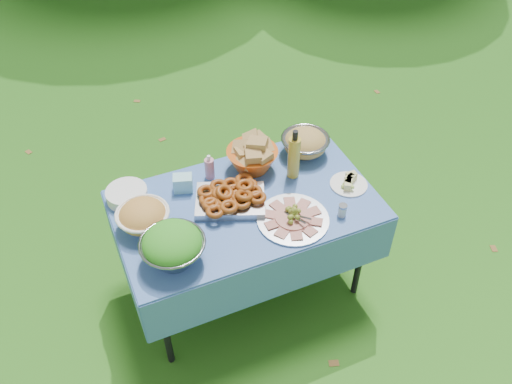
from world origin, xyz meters
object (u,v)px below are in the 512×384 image
(oil_bottle, at_px, (294,154))
(salad_bowl, at_px, (173,246))
(bread_bowl, at_px, (252,155))
(charcuterie_platter, at_px, (293,214))
(pasta_bowl_steel, at_px, (305,142))
(picnic_table, at_px, (247,247))
(plate_stack, at_px, (127,195))

(oil_bottle, bearing_deg, salad_bowl, -157.72)
(salad_bowl, xyz_separation_m, oil_bottle, (0.84, 0.34, 0.05))
(bread_bowl, xyz_separation_m, charcuterie_platter, (0.03, -0.49, -0.06))
(pasta_bowl_steel, bearing_deg, picnic_table, -151.89)
(plate_stack, relative_size, pasta_bowl_steel, 0.79)
(charcuterie_platter, relative_size, oil_bottle, 1.22)
(charcuterie_platter, bearing_deg, oil_bottle, 63.83)
(plate_stack, distance_m, oil_bottle, 0.98)
(salad_bowl, xyz_separation_m, bread_bowl, (0.64, 0.50, -0.01))
(charcuterie_platter, xyz_separation_m, oil_bottle, (0.16, 0.33, 0.12))
(charcuterie_platter, bearing_deg, salad_bowl, -179.09)
(picnic_table, height_order, charcuterie_platter, charcuterie_platter)
(pasta_bowl_steel, bearing_deg, plate_stack, 178.43)
(picnic_table, relative_size, salad_bowl, 4.44)
(bread_bowl, bearing_deg, salad_bowl, -142.24)
(salad_bowl, xyz_separation_m, pasta_bowl_steel, (1.00, 0.50, -0.03))
(picnic_table, bearing_deg, plate_stack, 153.31)
(bread_bowl, bearing_deg, picnic_table, -119.90)
(charcuterie_platter, bearing_deg, picnic_table, 129.97)
(plate_stack, xyz_separation_m, charcuterie_platter, (0.79, -0.52, 0.01))
(picnic_table, xyz_separation_m, charcuterie_platter, (0.19, -0.22, 0.43))
(pasta_bowl_steel, bearing_deg, bread_bowl, -178.91)
(picnic_table, height_order, pasta_bowl_steel, pasta_bowl_steel)
(pasta_bowl_steel, height_order, oil_bottle, oil_bottle)
(plate_stack, xyz_separation_m, pasta_bowl_steel, (1.11, -0.03, 0.05))
(pasta_bowl_steel, bearing_deg, charcuterie_platter, -123.30)
(salad_bowl, height_order, pasta_bowl_steel, salad_bowl)
(plate_stack, bearing_deg, picnic_table, -26.69)
(picnic_table, relative_size, bread_bowl, 4.74)
(salad_bowl, height_order, bread_bowl, salad_bowl)
(pasta_bowl_steel, bearing_deg, oil_bottle, -135.00)
(plate_stack, xyz_separation_m, oil_bottle, (0.95, -0.19, 0.13))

